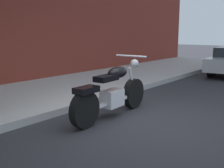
# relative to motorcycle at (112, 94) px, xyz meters

# --- Properties ---
(ground_plane) EXTENTS (60.00, 60.00, 0.00)m
(ground_plane) POSITION_rel_motorcycle_xyz_m (0.13, -0.59, -0.45)
(ground_plane) COLOR #28282D
(sidewalk) EXTENTS (22.25, 3.15, 0.14)m
(sidewalk) POSITION_rel_motorcycle_xyz_m (0.13, 2.39, -0.38)
(sidewalk) COLOR #A5A5A5
(sidewalk) RESTS_ON ground
(motorcycle) EXTENTS (2.18, 0.70, 1.12)m
(motorcycle) POSITION_rel_motorcycle_xyz_m (0.00, 0.00, 0.00)
(motorcycle) COLOR black
(motorcycle) RESTS_ON ground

